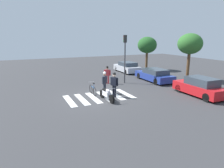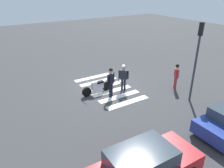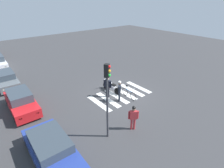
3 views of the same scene
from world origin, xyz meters
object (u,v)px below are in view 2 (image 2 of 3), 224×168
traffic_light_pole (198,51)px  police_motorcycle (97,87)px  leaning_bicycle (116,80)px  officer_by_motorcycle (111,80)px  car_red_convertible (144,167)px  pedestrian_bystander (176,75)px  officer_on_foot (124,76)px

traffic_light_pole → police_motorcycle: bearing=-41.0°
traffic_light_pole → leaning_bicycle: bearing=-58.5°
police_motorcycle → officer_by_motorcycle: (-0.53, 0.84, 0.67)m
police_motorcycle → leaning_bicycle: 1.82m
car_red_convertible → traffic_light_pole: (-6.25, -3.18, 2.38)m
pedestrian_bystander → car_red_convertible: 8.26m
officer_on_foot → pedestrian_bystander: bearing=153.0°
pedestrian_bystander → car_red_convertible: size_ratio=0.42×
pedestrian_bystander → car_red_convertible: bearing=35.6°
police_motorcycle → officer_on_foot: size_ratio=1.17×
officer_by_motorcycle → traffic_light_pole: (-3.80, 2.92, 1.95)m
officer_by_motorcycle → car_red_convertible: officer_by_motorcycle is taller
officer_on_foot → police_motorcycle: bearing=-17.9°
police_motorcycle → leaning_bicycle: bearing=-166.3°
police_motorcycle → traffic_light_pole: size_ratio=0.45×
police_motorcycle → officer_on_foot: bearing=162.1°
officer_on_foot → car_red_convertible: bearing=60.7°
officer_on_foot → officer_by_motorcycle: (1.15, 0.30, 0.08)m
police_motorcycle → car_red_convertible: 7.21m
leaning_bicycle → traffic_light_pole: (-2.56, 4.19, 2.68)m
pedestrian_bystander → traffic_light_pole: (0.46, 1.63, 2.08)m
leaning_bicycle → officer_on_foot: bearing=84.6°
police_motorcycle → car_red_convertible: size_ratio=0.50×
leaning_bicycle → officer_on_foot: (0.09, 0.97, 0.65)m
pedestrian_bystander → car_red_convertible: pedestrian_bystander is taller
police_motorcycle → traffic_light_pole: 6.30m
police_motorcycle → leaning_bicycle: (-1.77, -0.43, -0.07)m
leaning_bicycle → car_red_convertible: bearing=63.4°
car_red_convertible → officer_by_motorcycle: bearing=-111.9°
pedestrian_bystander → traffic_light_pole: bearing=74.2°
leaning_bicycle → traffic_light_pole: 5.60m
police_motorcycle → pedestrian_bystander: bearing=156.0°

